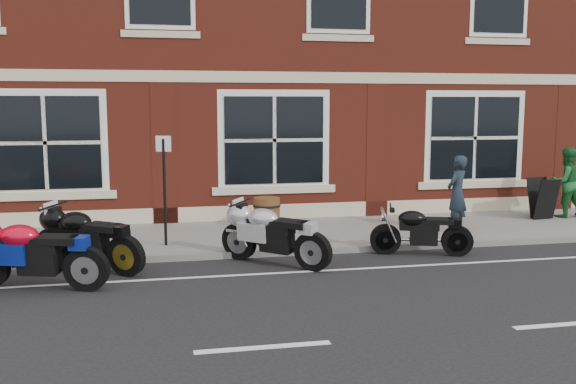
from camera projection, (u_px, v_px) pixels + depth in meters
name	position (u px, v px, depth m)	size (l,w,h in m)	color
ground	(233.00, 279.00, 10.34)	(80.00, 80.00, 0.00)	black
sidewalk	(216.00, 238.00, 13.24)	(30.00, 3.00, 0.12)	slate
kerb	(224.00, 255.00, 11.71)	(30.00, 0.16, 0.12)	slate
moto_sport_red	(34.00, 252.00, 9.69)	(2.20, 0.80, 1.02)	black
moto_sport_black	(88.00, 237.00, 10.79)	(1.89, 1.46, 1.01)	black
moto_sport_silver	(274.00, 232.00, 11.19)	(1.70, 1.63, 1.00)	black
moto_naked_black	(419.00, 229.00, 11.91)	(1.83, 0.71, 0.85)	black
pedestrian_left	(457.00, 193.00, 13.60)	(0.58, 0.38, 1.60)	#19222D
pedestrian_right	(566.00, 182.00, 15.20)	(0.81, 0.63, 1.67)	#1B5E29
a_board_sign	(543.00, 198.00, 15.01)	(0.58, 0.39, 0.96)	black
barrel_planter	(267.00, 213.00, 13.91)	(0.60, 0.60, 0.67)	#432E11
parking_sign	(164.00, 183.00, 12.09)	(0.28, 0.13, 2.09)	black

